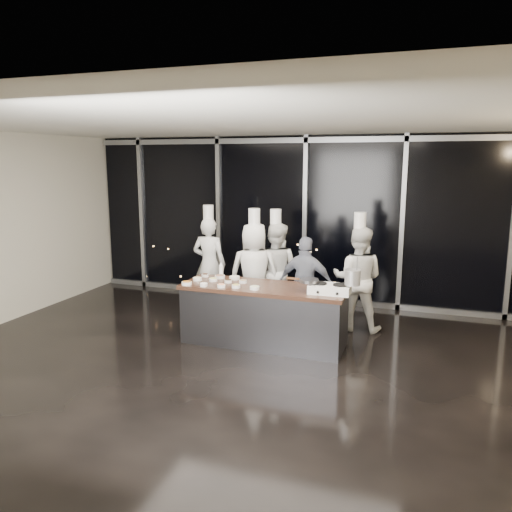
{
  "coord_description": "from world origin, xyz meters",
  "views": [
    {
      "loc": [
        2.25,
        -5.91,
        2.73
      ],
      "look_at": [
        -0.23,
        1.2,
        1.28
      ],
      "focal_mm": 35.0,
      "sensor_mm": 36.0,
      "label": 1
    }
  ],
  "objects_px": {
    "demo_counter": "(264,315)",
    "chef_far_left": "(209,263)",
    "frying_pan": "(308,280)",
    "chef_right": "(358,278)",
    "stock_pot": "(353,277)",
    "chef_center": "(275,271)",
    "stove": "(330,289)",
    "chef_left": "(254,273)",
    "guest": "(306,284)"
  },
  "relations": [
    {
      "from": "demo_counter",
      "to": "chef_far_left",
      "type": "distance_m",
      "value": 2.06
    },
    {
      "from": "frying_pan",
      "to": "chef_right",
      "type": "relative_size",
      "value": 0.24
    },
    {
      "from": "stock_pot",
      "to": "chef_center",
      "type": "xyz_separation_m",
      "value": [
        -1.51,
        1.31,
        -0.29
      ]
    },
    {
      "from": "stove",
      "to": "demo_counter",
      "type": "bearing_deg",
      "value": 173.75
    },
    {
      "from": "frying_pan",
      "to": "stock_pot",
      "type": "relative_size",
      "value": 2.18
    },
    {
      "from": "chef_left",
      "to": "chef_right",
      "type": "xyz_separation_m",
      "value": [
        1.68,
        0.25,
        -0.02
      ]
    },
    {
      "from": "chef_left",
      "to": "chef_center",
      "type": "relative_size",
      "value": 1.02
    },
    {
      "from": "demo_counter",
      "to": "chef_center",
      "type": "relative_size",
      "value": 1.28
    },
    {
      "from": "guest",
      "to": "chef_right",
      "type": "height_order",
      "value": "chef_right"
    },
    {
      "from": "chef_far_left",
      "to": "guest",
      "type": "xyz_separation_m",
      "value": [
        1.94,
        -0.53,
        -0.11
      ]
    },
    {
      "from": "chef_left",
      "to": "guest",
      "type": "height_order",
      "value": "chef_left"
    },
    {
      "from": "chef_left",
      "to": "guest",
      "type": "relative_size",
      "value": 1.27
    },
    {
      "from": "demo_counter",
      "to": "chef_center",
      "type": "height_order",
      "value": "chef_center"
    },
    {
      "from": "chef_right",
      "to": "demo_counter",
      "type": "bearing_deg",
      "value": 43.03
    },
    {
      "from": "frying_pan",
      "to": "chef_right",
      "type": "distance_m",
      "value": 1.36
    },
    {
      "from": "demo_counter",
      "to": "chef_far_left",
      "type": "height_order",
      "value": "chef_far_left"
    },
    {
      "from": "stove",
      "to": "chef_far_left",
      "type": "distance_m",
      "value": 2.88
    },
    {
      "from": "frying_pan",
      "to": "guest",
      "type": "distance_m",
      "value": 0.99
    },
    {
      "from": "stock_pot",
      "to": "chef_far_left",
      "type": "bearing_deg",
      "value": 153.21
    },
    {
      "from": "demo_counter",
      "to": "stove",
      "type": "bearing_deg",
      "value": -5.3
    },
    {
      "from": "demo_counter",
      "to": "chef_left",
      "type": "xyz_separation_m",
      "value": [
        -0.46,
        0.87,
        0.42
      ]
    },
    {
      "from": "stove",
      "to": "frying_pan",
      "type": "relative_size",
      "value": 1.23
    },
    {
      "from": "demo_counter",
      "to": "guest",
      "type": "height_order",
      "value": "guest"
    },
    {
      "from": "stove",
      "to": "chef_center",
      "type": "xyz_separation_m",
      "value": [
        -1.2,
        1.32,
        -0.11
      ]
    },
    {
      "from": "frying_pan",
      "to": "chef_center",
      "type": "height_order",
      "value": "chef_center"
    },
    {
      "from": "chef_far_left",
      "to": "chef_left",
      "type": "distance_m",
      "value": 1.14
    },
    {
      "from": "guest",
      "to": "stove",
      "type": "bearing_deg",
      "value": 124.0
    },
    {
      "from": "demo_counter",
      "to": "chef_far_left",
      "type": "bearing_deg",
      "value": 138.21
    },
    {
      "from": "stock_pot",
      "to": "chef_center",
      "type": "relative_size",
      "value": 0.11
    },
    {
      "from": "frying_pan",
      "to": "stock_pot",
      "type": "distance_m",
      "value": 0.62
    },
    {
      "from": "chef_right",
      "to": "stock_pot",
      "type": "bearing_deg",
      "value": 94.44
    },
    {
      "from": "demo_counter",
      "to": "guest",
      "type": "xyz_separation_m",
      "value": [
        0.44,
        0.81,
        0.32
      ]
    },
    {
      "from": "chef_far_left",
      "to": "chef_right",
      "type": "bearing_deg",
      "value": 173.38
    },
    {
      "from": "chef_left",
      "to": "chef_center",
      "type": "height_order",
      "value": "chef_left"
    },
    {
      "from": "chef_far_left",
      "to": "chef_right",
      "type": "height_order",
      "value": "chef_far_left"
    },
    {
      "from": "stove",
      "to": "frying_pan",
      "type": "xyz_separation_m",
      "value": [
        -0.31,
        -0.02,
        0.1
      ]
    },
    {
      "from": "chef_center",
      "to": "chef_right",
      "type": "relative_size",
      "value": 1.0
    },
    {
      "from": "frying_pan",
      "to": "chef_right",
      "type": "bearing_deg",
      "value": 65.9
    },
    {
      "from": "chef_far_left",
      "to": "chef_center",
      "type": "height_order",
      "value": "chef_far_left"
    },
    {
      "from": "chef_far_left",
      "to": "chef_center",
      "type": "bearing_deg",
      "value": 173.04
    },
    {
      "from": "frying_pan",
      "to": "guest",
      "type": "xyz_separation_m",
      "value": [
        -0.25,
        0.92,
        -0.29
      ]
    },
    {
      "from": "frying_pan",
      "to": "chef_center",
      "type": "distance_m",
      "value": 1.63
    },
    {
      "from": "frying_pan",
      "to": "chef_left",
      "type": "relative_size",
      "value": 0.24
    },
    {
      "from": "stove",
      "to": "frying_pan",
      "type": "height_order",
      "value": "frying_pan"
    },
    {
      "from": "stock_pot",
      "to": "chef_left",
      "type": "distance_m",
      "value": 2.03
    },
    {
      "from": "guest",
      "to": "stock_pot",
      "type": "bearing_deg",
      "value": 136.63
    },
    {
      "from": "stove",
      "to": "frying_pan",
      "type": "bearing_deg",
      "value": -177.79
    },
    {
      "from": "demo_counter",
      "to": "chef_center",
      "type": "bearing_deg",
      "value": 99.31
    },
    {
      "from": "stove",
      "to": "chef_far_left",
      "type": "relative_size",
      "value": 0.3
    },
    {
      "from": "stove",
      "to": "chef_far_left",
      "type": "height_order",
      "value": "chef_far_left"
    }
  ]
}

